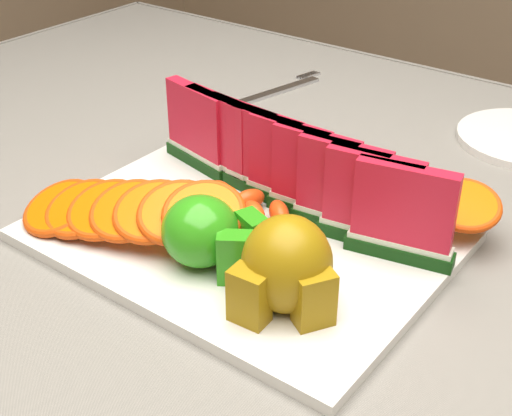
{
  "coord_description": "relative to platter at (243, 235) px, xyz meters",
  "views": [
    {
      "loc": [
        0.36,
        -0.56,
        1.16
      ],
      "look_at": [
        0.01,
        -0.09,
        0.81
      ],
      "focal_mm": 50.0,
      "sensor_mm": 36.0,
      "label": 1
    }
  ],
  "objects": [
    {
      "name": "table",
      "position": [
        0.01,
        0.08,
        -0.11
      ],
      "size": [
        1.4,
        0.9,
        0.75
      ],
      "color": "#532F19",
      "rests_on": "ground"
    },
    {
      "name": "tablecloth",
      "position": [
        0.01,
        0.08,
        -0.05
      ],
      "size": [
        1.53,
        1.03,
        0.2
      ],
      "color": "gray",
      "rests_on": "table"
    },
    {
      "name": "platter",
      "position": [
        0.0,
        0.0,
        0.0
      ],
      "size": [
        0.4,
        0.3,
        0.01
      ],
      "color": "silver",
      "rests_on": "tablecloth"
    },
    {
      "name": "apple_cluster",
      "position": [
        0.01,
        -0.06,
        0.04
      ],
      "size": [
        0.11,
        0.09,
        0.07
      ],
      "color": "#268B19",
      "rests_on": "platter"
    },
    {
      "name": "pear_cluster",
      "position": [
        0.1,
        -0.07,
        0.04
      ],
      "size": [
        0.11,
        0.1,
        0.09
      ],
      "color": "#B96604",
      "rests_on": "platter"
    },
    {
      "name": "fork",
      "position": [
        -0.21,
        0.36,
        -0.0
      ],
      "size": [
        0.05,
        0.19,
        0.0
      ],
      "color": "silver",
      "rests_on": "tablecloth"
    },
    {
      "name": "watermelon_row",
      "position": [
        0.01,
        0.07,
        0.05
      ],
      "size": [
        0.39,
        0.07,
        0.1
      ],
      "color": "#0D340D",
      "rests_on": "platter"
    },
    {
      "name": "orange_fan_front",
      "position": [
        -0.08,
        -0.07,
        0.04
      ],
      "size": [
        0.26,
        0.15,
        0.06
      ],
      "color": "#D65200",
      "rests_on": "platter"
    },
    {
      "name": "orange_fan_back",
      "position": [
        0.03,
        0.13,
        0.03
      ],
      "size": [
        0.38,
        0.1,
        0.05
      ],
      "color": "#D65200",
      "rests_on": "platter"
    },
    {
      "name": "tangerine_segments",
      "position": [
        -0.03,
        0.02,
        0.02
      ],
      "size": [
        0.15,
        0.08,
        0.02
      ],
      "color": "orange",
      "rests_on": "platter"
    }
  ]
}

